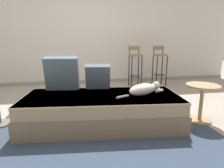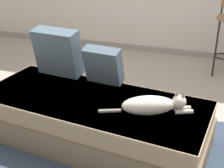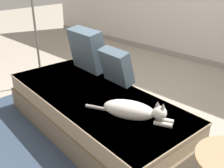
# 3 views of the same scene
# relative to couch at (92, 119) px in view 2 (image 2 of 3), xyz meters

# --- Properties ---
(ground_plane) EXTENTS (16.00, 16.00, 0.00)m
(ground_plane) POSITION_rel_couch_xyz_m (0.00, 0.40, -0.21)
(ground_plane) COLOR #A89E8E
(ground_plane) RESTS_ON ground
(wall_baseboard_trim) EXTENTS (8.00, 0.02, 0.09)m
(wall_baseboard_trim) POSITION_rel_couch_xyz_m (0.00, 2.60, -0.16)
(wall_baseboard_trim) COLOR gray
(wall_baseboard_trim) RESTS_ON ground
(area_rug) EXTENTS (2.72, 1.96, 0.01)m
(area_rug) POSITION_rel_couch_xyz_m (0.00, -0.30, -0.20)
(area_rug) COLOR #334256
(area_rug) RESTS_ON ground
(couch) EXTENTS (2.10, 1.07, 0.41)m
(couch) POSITION_rel_couch_xyz_m (0.00, 0.00, 0.00)
(couch) COLOR #766750
(couch) RESTS_ON ground
(throw_pillow_corner) EXTENTS (0.48, 0.29, 0.48)m
(throw_pillow_corner) POSITION_rel_couch_xyz_m (-0.52, 0.39, 0.44)
(throw_pillow_corner) COLOR #4C6070
(throw_pillow_corner) RESTS_ON couch
(throw_pillow_middle) EXTENTS (0.37, 0.25, 0.37)m
(throw_pillow_middle) POSITION_rel_couch_xyz_m (-0.02, 0.33, 0.38)
(throw_pillow_middle) COLOR #4C6070
(throw_pillow_middle) RESTS_ON couch
(cat) EXTENTS (0.72, 0.35, 0.19)m
(cat) POSITION_rel_couch_xyz_m (0.55, -0.08, 0.27)
(cat) COLOR white
(cat) RESTS_ON couch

